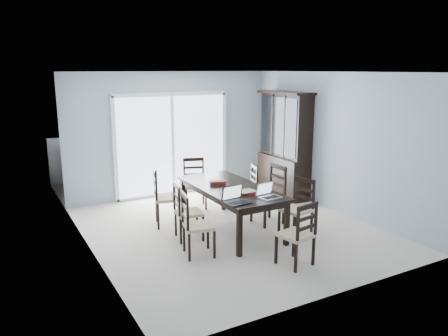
% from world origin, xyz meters
% --- Properties ---
extents(floor, '(5.00, 5.00, 0.00)m').
position_xyz_m(floor, '(0.00, 0.00, 0.00)').
color(floor, beige).
rests_on(floor, ground).
extents(ceiling, '(5.00, 5.00, 0.00)m').
position_xyz_m(ceiling, '(0.00, 0.00, 2.60)').
color(ceiling, white).
rests_on(ceiling, back_wall).
extents(back_wall, '(4.50, 0.02, 2.60)m').
position_xyz_m(back_wall, '(0.00, 2.50, 1.30)').
color(back_wall, '#95A3B2').
rests_on(back_wall, floor).
extents(wall_left, '(0.02, 5.00, 2.60)m').
position_xyz_m(wall_left, '(-2.25, 0.00, 1.30)').
color(wall_left, '#95A3B2').
rests_on(wall_left, floor).
extents(wall_right, '(0.02, 5.00, 2.60)m').
position_xyz_m(wall_right, '(2.25, 0.00, 1.30)').
color(wall_right, '#95A3B2').
rests_on(wall_right, floor).
extents(balcony, '(4.50, 2.00, 0.10)m').
position_xyz_m(balcony, '(0.00, 3.50, -0.05)').
color(balcony, gray).
rests_on(balcony, ground).
extents(railing, '(4.50, 0.06, 1.10)m').
position_xyz_m(railing, '(0.00, 4.50, 0.55)').
color(railing, '#99999E').
rests_on(railing, balcony).
extents(dining_table, '(1.00, 2.20, 0.75)m').
position_xyz_m(dining_table, '(0.00, 0.00, 0.67)').
color(dining_table, black).
rests_on(dining_table, floor).
extents(china_hutch, '(0.50, 1.38, 2.20)m').
position_xyz_m(china_hutch, '(2.02, 1.25, 1.07)').
color(china_hutch, black).
rests_on(china_hutch, floor).
extents(sliding_door, '(2.52, 0.05, 2.18)m').
position_xyz_m(sliding_door, '(0.00, 2.48, 1.09)').
color(sliding_door, silver).
rests_on(sliding_door, floor).
extents(chair_left_near, '(0.49, 0.48, 1.08)m').
position_xyz_m(chair_left_near, '(-0.99, -0.65, 0.57)').
color(chair_left_near, black).
rests_on(chair_left_near, floor).
extents(chair_left_mid, '(0.47, 0.46, 1.05)m').
position_xyz_m(chair_left_mid, '(-0.86, -0.01, 0.56)').
color(chair_left_mid, black).
rests_on(chair_left_mid, floor).
extents(chair_left_far, '(0.57, 0.56, 1.19)m').
position_xyz_m(chair_left_far, '(-0.91, 0.75, 0.63)').
color(chair_left_far, black).
rests_on(chair_left_far, floor).
extents(chair_right_near, '(0.49, 0.48, 1.08)m').
position_xyz_m(chair_right_near, '(0.87, -0.74, 0.57)').
color(chair_right_near, black).
rests_on(chair_right_near, floor).
extents(chair_right_mid, '(0.47, 0.46, 1.18)m').
position_xyz_m(chair_right_mid, '(0.83, -0.03, 0.62)').
color(chair_right_mid, black).
rests_on(chair_right_mid, floor).
extents(chair_right_far, '(0.48, 0.47, 1.01)m').
position_xyz_m(chair_right_far, '(0.83, 0.73, 0.54)').
color(chair_right_far, black).
rests_on(chair_right_far, floor).
extents(chair_end_near, '(0.47, 0.48, 1.06)m').
position_xyz_m(chair_end_near, '(0.13, -1.69, 0.56)').
color(chair_end_near, black).
rests_on(chair_end_near, floor).
extents(chair_end_far, '(0.53, 0.53, 1.10)m').
position_xyz_m(chair_end_far, '(0.03, 1.47, 0.58)').
color(chair_end_far, black).
rests_on(chair_end_far, floor).
extents(laptop_dark, '(0.38, 0.28, 0.24)m').
position_xyz_m(laptop_dark, '(-0.36, -0.85, 0.81)').
color(laptop_dark, black).
rests_on(laptop_dark, dining_table).
extents(laptop_silver, '(0.34, 0.26, 0.22)m').
position_xyz_m(laptop_silver, '(0.20, -0.86, 0.80)').
color(laptop_silver, silver).
rests_on(laptop_silver, dining_table).
extents(book_stack, '(0.29, 0.24, 0.05)m').
position_xyz_m(book_stack, '(0.01, -0.47, 0.77)').
color(book_stack, maroon).
rests_on(book_stack, dining_table).
extents(cell_phone, '(0.11, 0.07, 0.01)m').
position_xyz_m(cell_phone, '(0.15, -0.89, 0.76)').
color(cell_phone, black).
rests_on(cell_phone, dining_table).
extents(game_box, '(0.29, 0.20, 0.06)m').
position_xyz_m(game_box, '(-0.12, 0.22, 0.78)').
color(game_box, '#501210').
rests_on(game_box, dining_table).
extents(hot_tub, '(2.13, 1.95, 0.99)m').
position_xyz_m(hot_tub, '(-0.83, 3.60, 0.50)').
color(hot_tub, brown).
rests_on(hot_tub, balcony).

